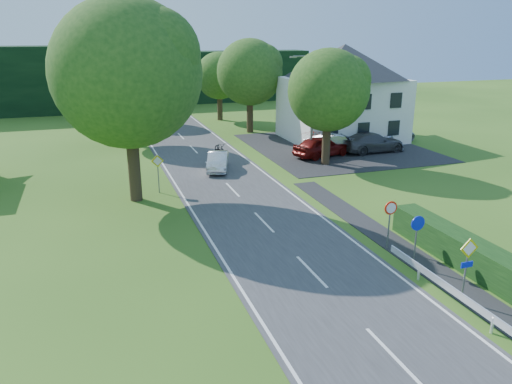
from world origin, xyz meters
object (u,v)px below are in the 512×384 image
object	(u,v)px
motorcycle	(220,149)
parked_car_silver_a	(335,143)
parasol	(314,144)
moving_car	(218,161)
parked_car_silver_b	(394,135)
streetlight	(311,102)
parked_car_red	(321,146)
parked_car_grey	(373,142)

from	to	relation	value
motorcycle	parked_car_silver_a	distance (m)	9.54
parasol	moving_car	bearing A→B (deg)	-169.22
moving_car	parked_car_silver_b	bearing A→B (deg)	32.13
streetlight	motorcycle	size ratio (longest dim) A/B	3.87
streetlight	moving_car	xyz separation A→B (m)	(-7.76, -1.12, -3.77)
moving_car	streetlight	bearing A→B (deg)	26.11
streetlight	motorcycle	bearing A→B (deg)	153.75
parasol	parked_car_silver_a	bearing A→B (deg)	13.52
streetlight	parked_car_red	world-z (taller)	streetlight
parked_car_silver_a	parked_car_red	bearing A→B (deg)	110.36
parked_car_silver_b	moving_car	bearing A→B (deg)	87.26
streetlight	parked_car_silver_b	bearing A→B (deg)	18.74
motorcycle	parked_car_silver_a	world-z (taller)	parked_car_silver_a
parked_car_red	parked_car_grey	size ratio (longest dim) A/B	0.88
parked_car_silver_a	parked_car_silver_b	xyz separation A→B (m)	(7.14, 2.37, -0.19)
motorcycle	parked_car_silver_a	bearing A→B (deg)	-20.38
parked_car_grey	parked_car_silver_b	world-z (taller)	parked_car_grey
parked_car_silver_a	parasol	world-z (taller)	parasol
parked_car_silver_b	motorcycle	bearing A→B (deg)	73.63
motorcycle	parked_car_silver_b	size ratio (longest dim) A/B	0.45
streetlight	motorcycle	xyz separation A→B (m)	(-6.48, 3.20, -3.88)
streetlight	parked_car_grey	distance (m)	6.98
motorcycle	parasol	bearing A→B (deg)	-28.27
streetlight	parked_car_silver_a	distance (m)	4.66
parked_car_red	parked_car_silver_a	bearing A→B (deg)	-81.86
moving_car	parked_car_silver_b	xyz separation A→B (m)	(17.70, 4.49, -0.02)
parked_car_red	parked_car_grey	bearing A→B (deg)	-104.35
parked_car_silver_a	parked_car_grey	size ratio (longest dim) A/B	0.91
parked_car_silver_a	parked_car_silver_b	size ratio (longest dim) A/B	1.10
parked_car_grey	parked_car_red	bearing A→B (deg)	89.08
streetlight	motorcycle	distance (m)	8.20
streetlight	parked_car_silver_a	xyz separation A→B (m)	(2.79, 1.00, -3.59)
motorcycle	parked_car_grey	xyz separation A→B (m)	(12.43, -2.79, 0.26)
streetlight	moving_car	bearing A→B (deg)	-171.78
parked_car_grey	parked_car_silver_b	xyz separation A→B (m)	(3.99, 2.97, -0.16)
parked_car_red	parasol	world-z (taller)	parasol
parked_car_red	parasol	distance (m)	0.68
parked_car_grey	motorcycle	bearing A→B (deg)	74.97
parked_car_red	parasol	size ratio (longest dim) A/B	2.08
parked_car_silver_a	moving_car	bearing A→B (deg)	97.79
moving_car	motorcycle	size ratio (longest dim) A/B	1.93
parked_car_silver_a	parked_car_silver_b	distance (m)	7.53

